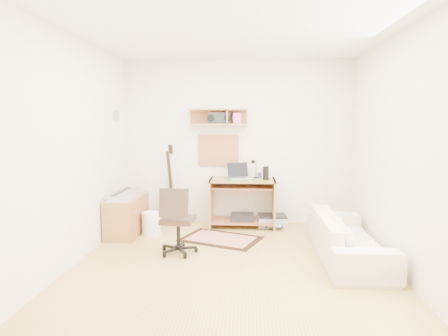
# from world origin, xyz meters

# --- Properties ---
(floor) EXTENTS (3.60, 4.00, 0.01)m
(floor) POSITION_xyz_m (0.00, 0.00, -0.01)
(floor) COLOR tan
(floor) RESTS_ON ground
(ceiling) EXTENTS (3.60, 4.00, 0.01)m
(ceiling) POSITION_xyz_m (0.00, 0.00, 2.60)
(ceiling) COLOR white
(ceiling) RESTS_ON ground
(back_wall) EXTENTS (3.60, 0.01, 2.60)m
(back_wall) POSITION_xyz_m (0.00, 2.00, 1.30)
(back_wall) COLOR silver
(back_wall) RESTS_ON ground
(left_wall) EXTENTS (0.01, 4.00, 2.60)m
(left_wall) POSITION_xyz_m (-1.80, 0.00, 1.30)
(left_wall) COLOR silver
(left_wall) RESTS_ON ground
(right_wall) EXTENTS (0.01, 4.00, 2.60)m
(right_wall) POSITION_xyz_m (1.80, 0.00, 1.30)
(right_wall) COLOR silver
(right_wall) RESTS_ON ground
(wall_shelf) EXTENTS (0.90, 0.25, 0.26)m
(wall_shelf) POSITION_xyz_m (-0.30, 1.88, 1.70)
(wall_shelf) COLOR #A5783A
(wall_shelf) RESTS_ON back_wall
(cork_board) EXTENTS (0.64, 0.03, 0.49)m
(cork_board) POSITION_xyz_m (-0.30, 1.98, 1.17)
(cork_board) COLOR tan
(cork_board) RESTS_ON back_wall
(wall_photo) EXTENTS (0.02, 0.20, 0.15)m
(wall_photo) POSITION_xyz_m (-1.79, 1.50, 1.72)
(wall_photo) COLOR #4C8CBF
(wall_photo) RESTS_ON left_wall
(desk) EXTENTS (1.00, 0.55, 0.75)m
(desk) POSITION_xyz_m (0.09, 1.73, 0.38)
(desk) COLOR #A5783A
(desk) RESTS_ON floor
(laptop) EXTENTS (0.42, 0.42, 0.25)m
(laptop) POSITION_xyz_m (0.05, 1.71, 0.87)
(laptop) COLOR silver
(laptop) RESTS_ON desk
(speaker) EXTENTS (0.09, 0.09, 0.20)m
(speaker) POSITION_xyz_m (0.44, 1.68, 0.85)
(speaker) COLOR black
(speaker) RESTS_ON desk
(desk_lamp) EXTENTS (0.10, 0.10, 0.29)m
(desk_lamp) POSITION_xyz_m (0.30, 1.87, 0.89)
(desk_lamp) COLOR black
(desk_lamp) RESTS_ON desk
(pencil_cup) EXTENTS (0.06, 0.06, 0.09)m
(pencil_cup) POSITION_xyz_m (0.35, 1.83, 0.80)
(pencil_cup) COLOR #303991
(pencil_cup) RESTS_ON desk
(boombox) EXTENTS (0.34, 0.16, 0.18)m
(boombox) POSITION_xyz_m (-0.28, 1.87, 1.68)
(boombox) COLOR black
(boombox) RESTS_ON wall_shelf
(rug) EXTENTS (1.23, 1.03, 0.01)m
(rug) POSITION_xyz_m (-0.19, 1.04, 0.01)
(rug) COLOR beige
(rug) RESTS_ON floor
(task_chair) EXTENTS (0.47, 0.47, 0.86)m
(task_chair) POSITION_xyz_m (-0.68, 0.44, 0.43)
(task_chair) COLOR #362820
(task_chair) RESTS_ON floor
(cabinet) EXTENTS (0.40, 0.90, 0.55)m
(cabinet) POSITION_xyz_m (-1.58, 1.22, 0.28)
(cabinet) COLOR #A5783A
(cabinet) RESTS_ON floor
(music_keyboard) EXTENTS (0.26, 0.82, 0.07)m
(music_keyboard) POSITION_xyz_m (-1.58, 1.22, 0.59)
(music_keyboard) COLOR #B2B5BA
(music_keyboard) RESTS_ON cabinet
(guitar) EXTENTS (0.38, 0.30, 1.27)m
(guitar) POSITION_xyz_m (-1.08, 1.86, 0.63)
(guitar) COLOR #B08436
(guitar) RESTS_ON floor
(waste_basket) EXTENTS (0.36, 0.36, 0.33)m
(waste_basket) POSITION_xyz_m (-1.21, 1.20, 0.16)
(waste_basket) COLOR white
(waste_basket) RESTS_ON floor
(printer) EXTENTS (0.47, 0.38, 0.17)m
(printer) POSITION_xyz_m (0.56, 1.78, 0.09)
(printer) COLOR #A5A8AA
(printer) RESTS_ON floor
(sofa) EXTENTS (0.52, 1.78, 0.70)m
(sofa) POSITION_xyz_m (1.38, 0.41, 0.35)
(sofa) COLOR beige
(sofa) RESTS_ON floor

